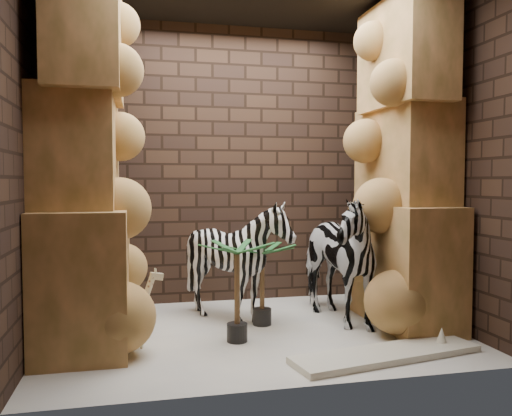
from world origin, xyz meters
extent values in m
plane|color=silver|center=(0.00, 0.00, 0.00)|extent=(3.50, 3.50, 0.00)
plane|color=#332117|center=(0.00, 1.25, 1.50)|extent=(3.50, 0.00, 3.50)
plane|color=#332117|center=(0.00, -1.25, 1.50)|extent=(3.50, 0.00, 3.50)
plane|color=#332117|center=(-1.75, 0.00, 1.50)|extent=(0.00, 3.00, 3.00)
plane|color=#332117|center=(1.75, 0.00, 1.50)|extent=(0.00, 3.00, 3.00)
imported|color=white|center=(0.78, 0.20, 0.70)|extent=(0.81, 1.27, 1.40)
imported|color=white|center=(-0.08, 0.38, 0.52)|extent=(1.00, 1.20, 1.03)
cube|color=#ECE7CC|center=(0.83, -0.86, 0.03)|extent=(1.54, 0.63, 0.05)
camera|label=1|loc=(-0.97, -4.36, 1.32)|focal=36.41mm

